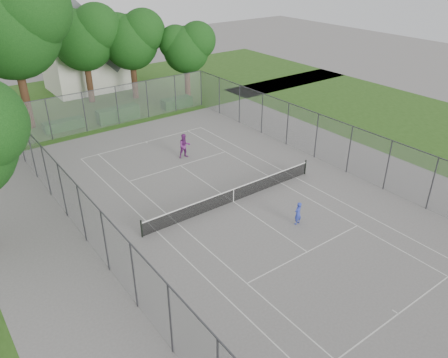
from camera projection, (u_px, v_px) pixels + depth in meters
ground at (233, 202)px, 27.59m from camera, size 120.00×120.00×0.00m
grass_far at (83, 99)px, 46.02m from camera, size 60.00×20.00×0.00m
grass_right at (427, 126)px, 39.13m from camera, size 16.00×40.00×0.00m
court_markings at (233, 202)px, 27.58m from camera, size 11.03×23.83×0.01m
tennis_net at (233, 195)px, 27.35m from camera, size 12.87×0.10×1.10m
perimeter_fence at (234, 176)px, 26.73m from camera, size 18.08×34.08×3.52m
tree_far_left at (10, 21)px, 34.68m from camera, size 9.11×8.32×13.09m
tree_far_midleft at (84, 35)px, 42.23m from camera, size 6.74×6.15×9.69m
tree_far_midright at (131, 38)px, 43.61m from camera, size 6.28×5.73×9.02m
tree_far_right at (187, 46)px, 44.28m from camera, size 5.41×4.94×7.77m
hedge_left at (64, 125)px, 38.28m from camera, size 3.43×1.03×0.86m
hedge_mid at (118, 114)px, 40.22m from camera, size 3.91×1.12×1.23m
hedge_right at (177, 102)px, 43.66m from camera, size 3.08×1.13×0.92m
house at (85, 51)px, 47.72m from camera, size 8.35×6.47×10.39m
girl_player at (298, 213)px, 25.08m from camera, size 0.57×0.41×1.43m
woman_player at (185, 146)px, 32.96m from camera, size 1.04×0.89×1.89m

